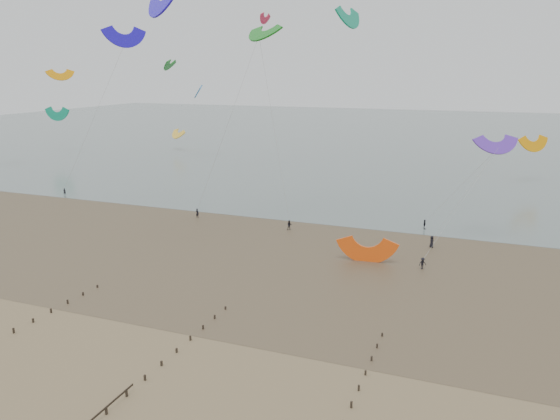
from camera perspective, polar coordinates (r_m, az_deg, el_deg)
The scene contains 6 objects.
ground at distance 56.63m, azimuth -15.11°, elevation -14.15°, with size 500.00×500.00×0.00m, color brown.
sea_and_shore at distance 85.88m, azimuth -3.83°, elevation -3.66°, with size 500.00×665.00×0.03m.
kitesurfer_lead at distance 102.32m, azimuth -8.64°, elevation -0.32°, with size 0.64×0.42×1.75m, color black.
kitesurfers at distance 91.61m, azimuth 24.70°, elevation -3.27°, with size 131.02×23.90×1.89m.
grounded_kite at distance 79.45m, azimuth 9.02°, elevation -5.34°, with size 7.32×3.84×5.58m, color #FD5210, non-canonical shape.
kites_airborne at distance 133.42m, azimuth -0.39°, elevation 12.33°, with size 245.34×117.61×43.69m.
Camera 1 is at (30.61, -39.53, 26.61)m, focal length 35.00 mm.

